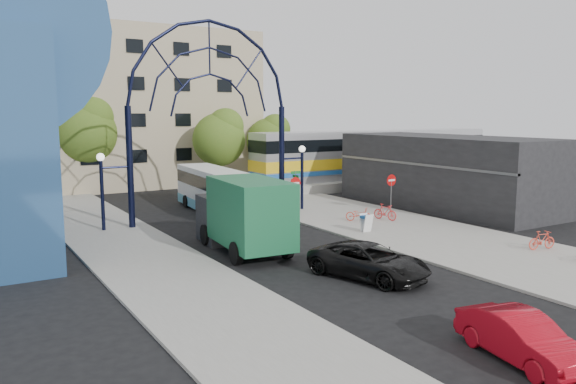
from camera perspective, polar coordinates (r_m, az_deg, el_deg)
ground at (r=23.36m, az=6.61°, el=-8.45°), size 120.00×120.00×0.00m
sidewalk_east at (r=31.43m, az=13.61°, el=-4.21°), size 8.00×56.00×0.12m
plaza_west at (r=25.56m, az=-13.73°, el=-7.05°), size 5.00×50.00×0.12m
gateway_arch at (r=34.54m, az=-7.93°, el=11.21°), size 13.64×0.44×12.10m
stop_sign at (r=35.29m, az=0.75°, el=0.54°), size 0.80×0.07×2.50m
do_not_enter_sign at (r=37.44m, az=10.45°, el=0.81°), size 0.76×0.07×2.48m
street_name_sign at (r=35.99m, az=0.78°, el=0.91°), size 0.70×0.70×2.80m
sandwich_board at (r=31.13m, az=7.95°, el=-2.89°), size 0.55×0.61×0.99m
commercial_block_east at (r=40.88m, az=15.69°, el=1.99°), size 6.00×16.00×5.00m
apartment_block at (r=54.89m, az=-14.88°, el=8.21°), size 20.00×12.10×14.00m
train_platform at (r=52.48m, az=8.96°, el=1.17°), size 32.00×5.00×0.80m
train_car at (r=52.24m, az=9.02°, el=3.90°), size 25.10×3.05×4.20m
tree_north_a at (r=47.92m, az=-6.87°, el=5.61°), size 4.48×4.48×7.00m
tree_north_b at (r=48.55m, az=-19.75°, el=6.01°), size 5.12×5.12×8.00m
tree_north_c at (r=52.46m, az=-1.80°, el=5.51°), size 4.16×4.16×6.50m
city_bus at (r=37.22m, az=-7.24°, el=0.13°), size 3.18×10.72×2.90m
green_truck at (r=26.97m, az=-4.60°, el=-2.30°), size 3.23×7.26×3.57m
black_suv at (r=22.96m, az=8.22°, el=-6.96°), size 3.67×5.50×1.40m
red_sedan at (r=16.73m, az=22.63°, el=-13.50°), size 2.06×4.14×1.30m
bike_near_a at (r=34.00m, az=7.22°, el=-2.28°), size 1.41×1.66×0.86m
bike_near_b at (r=34.74m, az=9.83°, el=-2.01°), size 0.86×1.69×0.98m
bike_far_b at (r=29.55m, az=24.39°, el=-4.47°), size 1.57×0.76×0.91m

